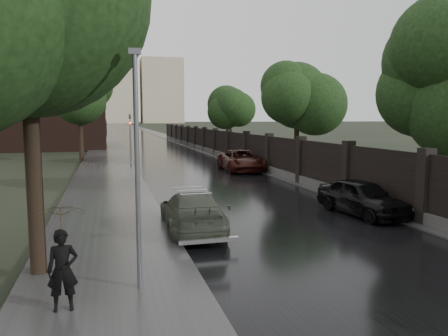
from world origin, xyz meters
TOP-DOWN VIEW (x-y plane):
  - ground at (0.00, 0.00)m, footprint 800.00×800.00m
  - road at (0.00, 190.00)m, footprint 8.00×420.00m
  - sidewalk_left at (-6.00, 190.00)m, footprint 4.00×420.00m
  - verge_right at (5.50, 190.00)m, footprint 3.00×420.00m
  - fence_right at (4.60, 32.01)m, footprint 0.45×75.72m
  - tree_left_far at (-8.00, 30.00)m, footprint 4.25×4.25m
  - tree_right_a at (7.50, 8.00)m, footprint 4.08×4.08m
  - tree_right_b at (7.50, 22.00)m, footprint 4.08×4.08m
  - tree_right_c at (7.50, 40.00)m, footprint 4.08×4.08m
  - lamp_post at (-5.40, 1.50)m, footprint 0.25×0.12m
  - traffic_light at (-4.30, 24.99)m, footprint 0.16×0.32m
  - brick_building at (-18.00, 52.00)m, footprint 24.00×18.00m
  - stalinist_tower at (0.00, 300.00)m, footprint 92.00×30.00m
  - volga_sedan at (-3.33, 6.36)m, footprint 2.03×4.60m
  - car_right_near at (3.40, 6.95)m, footprint 2.16×4.28m
  - car_right_far at (3.14, 21.61)m, footprint 2.68×5.50m
  - pedestrian_umbrella at (-6.85, 0.75)m, footprint 0.92×0.94m

SIDE VIEW (x-z plane):
  - ground at x=0.00m, z-range 0.00..0.00m
  - road at x=0.00m, z-range 0.00..0.02m
  - verge_right at x=5.50m, z-range 0.00..0.08m
  - sidewalk_left at x=-6.00m, z-range 0.00..0.16m
  - volga_sedan at x=-3.33m, z-range 0.00..1.31m
  - car_right_near at x=3.40m, z-range 0.00..1.40m
  - car_right_far at x=3.14m, z-range 0.00..1.50m
  - fence_right at x=4.60m, z-range -0.34..2.36m
  - pedestrian_umbrella at x=-6.85m, z-range 0.56..2.95m
  - traffic_light at x=-4.30m, z-range 0.40..4.40m
  - lamp_post at x=-5.40m, z-range 0.12..5.23m
  - tree_right_a at x=7.50m, z-range 1.44..8.46m
  - tree_right_b at x=7.50m, z-range 1.44..8.46m
  - tree_right_c at x=7.50m, z-range 1.44..8.46m
  - tree_left_far at x=-8.00m, z-range 1.55..8.94m
  - brick_building at x=-18.00m, z-range 0.00..20.00m
  - stalinist_tower at x=0.00m, z-range -41.12..117.88m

